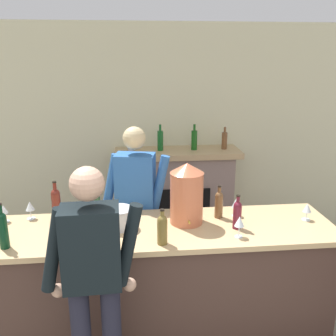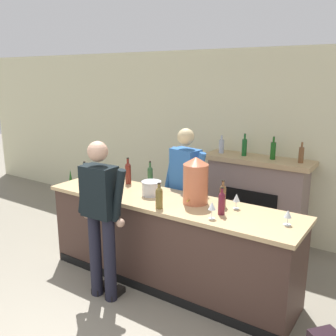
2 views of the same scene
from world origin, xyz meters
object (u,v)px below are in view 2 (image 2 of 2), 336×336
person_customer (101,214)px  wine_bottle_chardonnay_pale (128,172)px  person_bartender (185,190)px  ice_bucket_steel (151,188)px  wine_glass_back_row (103,171)px  wine_glass_front_right (116,172)px  wine_glass_mid_counter (288,215)px  wine_bottle_rose_blush (150,176)px  wine_glass_near_bucket (212,206)px  wine_bottle_port_short (159,197)px  wine_bottle_merlot_tall (85,177)px  wine_glass_by_dispenser (236,198)px  wine_bottle_cabernet_heavy (223,195)px  potted_plant_corner (78,190)px  wine_bottle_riesling_slim (222,202)px  fireplace_stone (256,199)px  copper_dispenser (196,180)px

person_customer → wine_bottle_chardonnay_pale: (-0.38, 0.91, 0.20)m
person_bartender → ice_bucket_steel: bearing=-105.6°
wine_glass_back_row → wine_glass_front_right: size_ratio=0.94×
wine_bottle_chardonnay_pale → wine_glass_mid_counter: bearing=-6.2°
wine_bottle_rose_blush → wine_glass_near_bucket: size_ratio=1.94×
wine_bottle_port_short → wine_bottle_merlot_tall: bearing=177.2°
wine_glass_by_dispenser → wine_glass_near_bucket: bearing=-102.1°
person_bartender → wine_bottle_cabernet_heavy: (0.71, -0.39, 0.17)m
potted_plant_corner → wine_glass_by_dispenser: size_ratio=4.22×
wine_bottle_chardonnay_pale → potted_plant_corner: bearing=153.6°
potted_plant_corner → wine_bottle_merlot_tall: size_ratio=2.00×
wine_glass_front_right → person_customer: bearing=-57.1°
wine_glass_mid_counter → wine_bottle_chardonnay_pale: bearing=173.8°
wine_glass_near_bucket → wine_glass_front_right: wine_glass_near_bucket is taller
ice_bucket_steel → wine_glass_by_dispenser: bearing=7.4°
wine_bottle_port_short → wine_bottle_riesling_slim: (0.62, 0.20, 0.00)m
wine_bottle_cabernet_heavy → wine_glass_by_dispenser: bearing=3.1°
fireplace_stone → copper_dispenser: size_ratio=3.04×
wine_bottle_merlot_tall → wine_glass_back_row: wine_bottle_merlot_tall is taller
wine_glass_back_row → potted_plant_corner: bearing=147.8°
person_bartender → wine_glass_near_bucket: bearing=-45.0°
wine_glass_by_dispenser → copper_dispenser: bearing=-169.8°
person_bartender → wine_bottle_merlot_tall: person_bartender is taller
person_customer → wine_bottle_rose_blush: (-0.05, 0.93, 0.20)m
wine_bottle_merlot_tall → potted_plant_corner: bearing=140.2°
fireplace_stone → wine_bottle_merlot_tall: (-1.50, -1.86, 0.53)m
wine_bottle_chardonnay_pale → wine_glass_back_row: size_ratio=2.28×
wine_glass_near_bucket → wine_glass_mid_counter: wine_glass_near_bucket is taller
ice_bucket_steel → wine_bottle_rose_blush: bearing=129.1°
wine_bottle_merlot_tall → wine_bottle_rose_blush: wine_bottle_merlot_tall is taller
copper_dispenser → wine_bottle_port_short: (-0.23, -0.36, -0.13)m
fireplace_stone → copper_dispenser: (-0.12, -1.56, 0.63)m
wine_bottle_cabernet_heavy → wine_bottle_rose_blush: 1.06m
wine_bottle_cabernet_heavy → wine_bottle_chardonnay_pale: 1.39m
wine_bottle_merlot_tall → wine_bottle_riesling_slim: (1.77, 0.15, -0.02)m
person_customer → ice_bucket_steel: bearing=77.7°
wine_bottle_chardonnay_pale → wine_glass_back_row: wine_bottle_chardonnay_pale is taller
fireplace_stone → wine_glass_mid_counter: fireplace_stone is taller
ice_bucket_steel → wine_bottle_port_short: 0.45m
wine_glass_near_bucket → wine_bottle_port_short: bearing=-175.6°
wine_bottle_cabernet_heavy → copper_dispenser: bearing=-166.2°
copper_dispenser → person_bartender: bearing=131.6°
potted_plant_corner → wine_glass_by_dispenser: wine_glass_by_dispenser is taller
person_bartender → copper_dispenser: (0.41, -0.47, 0.30)m
person_customer → wine_glass_back_row: person_customer is taller
ice_bucket_steel → wine_bottle_port_short: (0.33, -0.31, 0.04)m
wine_bottle_cabernet_heavy → wine_bottle_rose_blush: size_ratio=0.86×
potted_plant_corner → wine_bottle_cabernet_heavy: size_ratio=2.39×
wine_glass_by_dispenser → wine_glass_front_right: size_ratio=1.02×
person_customer → wine_glass_mid_counter: 1.87m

